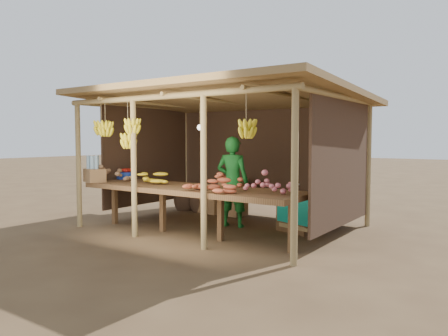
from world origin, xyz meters
The scene contains 13 objects.
ground centered at (0.00, 0.00, 0.00)m, with size 60.00×60.00×0.00m, color brown.
stall_structure centered at (-0.01, -0.14, 1.90)m, with size 4.70×3.50×2.43m.
counter centered at (0.00, -0.95, 0.74)m, with size 3.90×1.05×0.80m.
potato_heap centered at (-1.89, -0.99, 0.98)m, with size 0.87×0.52×0.36m, color #97704E, non-canonical shape.
sweet_potato_heap centered at (0.71, -1.23, 0.98)m, with size 0.91×0.55×0.36m, color #AB4A2B, non-canonical shape.
onion_heap centered at (1.53, -1.09, 0.98)m, with size 0.80×0.48×0.36m, color #BB5B62, non-canonical shape.
banana_pile centered at (-0.92, -0.90, 0.98)m, with size 0.67×0.40×0.35m, color yellow, non-canonical shape.
tomato_basin centered at (-1.90, -0.56, 0.88)m, with size 0.38×0.38×0.20m.
bottle_box centered at (-1.90, -1.31, 0.98)m, with size 0.45×0.40×0.47m.
vendor centered at (0.13, 0.08, 0.81)m, with size 0.59×0.39×1.61m, color #176923.
tarp_crate centered at (1.30, 0.40, 0.34)m, with size 0.83×0.77×0.83m.
carton_stack centered at (-0.60, 0.94, 0.34)m, with size 1.05×0.43×0.77m.
burlap_sacks centered at (-1.51, 0.98, 0.29)m, with size 0.94×0.49×0.67m.
Camera 1 is at (4.43, -6.34, 1.57)m, focal length 35.00 mm.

